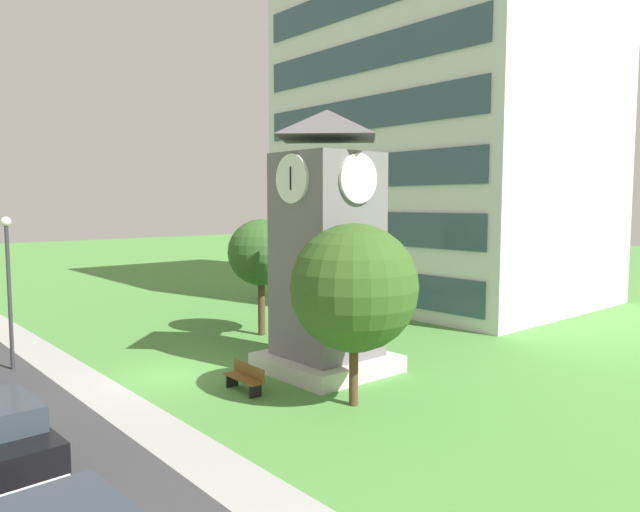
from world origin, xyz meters
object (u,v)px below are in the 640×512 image
(park_bench, at_px, (245,378))
(tree_near_tower, at_px, (354,288))
(street_lamp, at_px, (9,275))
(tree_streetside, at_px, (261,253))
(clock_tower, at_px, (327,257))

(park_bench, distance_m, tree_near_tower, 4.93)
(tree_near_tower, bearing_deg, park_bench, -151.46)
(street_lamp, bearing_deg, park_bench, 33.36)
(tree_streetside, bearing_deg, street_lamp, -97.17)
(park_bench, height_order, tree_streetside, tree_streetside)
(tree_streetside, xyz_separation_m, tree_near_tower, (9.83, -3.46, -0.23))
(tree_near_tower, bearing_deg, street_lamp, -148.02)
(tree_streetside, bearing_deg, tree_near_tower, -19.39)
(park_bench, relative_size, tree_streetside, 0.33)
(street_lamp, relative_size, tree_near_tower, 1.02)
(street_lamp, height_order, tree_streetside, street_lamp)
(tree_near_tower, bearing_deg, tree_streetside, 160.61)
(street_lamp, bearing_deg, clock_tower, 48.81)
(clock_tower, xyz_separation_m, park_bench, (0.09, -3.69, -3.77))
(clock_tower, bearing_deg, street_lamp, -131.19)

